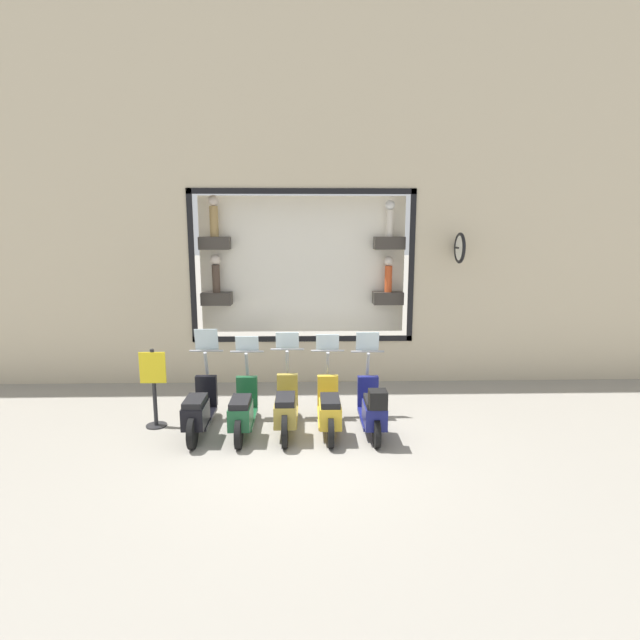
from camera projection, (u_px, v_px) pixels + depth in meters
name	position (u px, v px, depth m)	size (l,w,h in m)	color
ground_plane	(302.00, 445.00, 8.02)	(120.00, 120.00, 0.00)	gray
building_facade	(302.00, 136.00, 10.60)	(1.25, 36.00, 10.55)	beige
scooter_navy_0	(373.00, 408.00, 8.39)	(1.79, 0.60, 1.59)	black
scooter_yellow_1	(329.00, 409.00, 8.44)	(1.80, 0.60, 1.56)	black
scooter_olive_2	(286.00, 408.00, 8.42)	(1.81, 0.60, 1.60)	black
scooter_green_3	(243.00, 410.00, 8.40)	(1.80, 0.60, 1.53)	black
scooter_black_4	(199.00, 410.00, 8.39)	(1.80, 0.61, 1.67)	black
shop_sign_post	(154.00, 386.00, 8.68)	(0.36, 0.45, 1.40)	#232326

